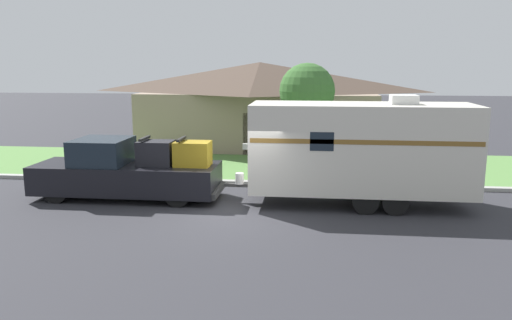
% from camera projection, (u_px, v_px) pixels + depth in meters
% --- Properties ---
extents(ground_plane, '(120.00, 120.00, 0.00)m').
position_uv_depth(ground_plane, '(240.00, 214.00, 15.07)').
color(ground_plane, '#2D2D33').
extents(curb_strip, '(80.00, 0.30, 0.14)m').
position_uv_depth(curb_strip, '(254.00, 183.00, 18.72)').
color(curb_strip, '#999993').
rests_on(curb_strip, ground_plane).
extents(lawn_strip, '(80.00, 7.00, 0.03)m').
position_uv_depth(lawn_strip, '(264.00, 165.00, 22.29)').
color(lawn_strip, '#568442').
rests_on(lawn_strip, ground_plane).
extents(house_across_street, '(13.19, 6.86, 4.55)m').
position_uv_depth(house_across_street, '(260.00, 103.00, 27.33)').
color(house_across_street, gray).
rests_on(house_across_street, ground_plane).
extents(pickup_truck, '(6.26, 2.04, 2.09)m').
position_uv_depth(pickup_truck, '(128.00, 172.00, 16.72)').
color(pickup_truck, black).
rests_on(pickup_truck, ground_plane).
extents(travel_trailer, '(7.82, 2.26, 3.53)m').
position_uv_depth(travel_trailer, '(361.00, 148.00, 15.69)').
color(travel_trailer, black).
rests_on(travel_trailer, ground_plane).
extents(mailbox, '(0.48, 0.20, 1.37)m').
position_uv_depth(mailbox, '(249.00, 152.00, 19.67)').
color(mailbox, brown).
rests_on(mailbox, ground_plane).
extents(tree_in_yard, '(2.38, 2.38, 4.51)m').
position_uv_depth(tree_in_yard, '(307.00, 91.00, 21.31)').
color(tree_in_yard, brown).
rests_on(tree_in_yard, ground_plane).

